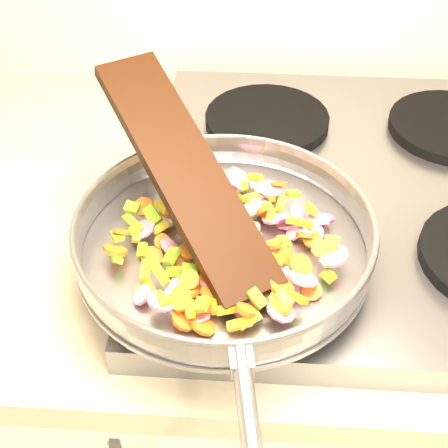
{
  "coord_description": "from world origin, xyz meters",
  "views": [
    {
      "loc": [
        -0.85,
        0.99,
        1.47
      ],
      "look_at": [
        -0.89,
        1.51,
        1.0
      ],
      "focal_mm": 50.0,
      "sensor_mm": 36.0,
      "label": 1
    }
  ],
  "objects": [
    {
      "name": "cooktop",
      "position": [
        -0.7,
        1.67,
        0.92
      ],
      "size": [
        0.6,
        0.6,
        0.04
      ],
      "primitive_type": "cube",
      "color": "#939399",
      "rests_on": "counter_top"
    },
    {
      "name": "grate_fl",
      "position": [
        -0.84,
        1.52,
        0.95
      ],
      "size": [
        0.19,
        0.19,
        0.02
      ],
      "primitive_type": "cylinder",
      "color": "black",
      "rests_on": "cooktop"
    },
    {
      "name": "grate_bl",
      "position": [
        -0.84,
        1.81,
        0.95
      ],
      "size": [
        0.19,
        0.19,
        0.02
      ],
      "primitive_type": "cylinder",
      "color": "black",
      "rests_on": "cooktop"
    },
    {
      "name": "saute_pan",
      "position": [
        -0.89,
        1.5,
        0.98
      ],
      "size": [
        0.38,
        0.55,
        0.05
      ],
      "rotation": [
        0.0,
        0.0,
        0.15
      ],
      "color": "#9E9EA5",
      "rests_on": "grate_fl"
    },
    {
      "name": "vegetable_heap",
      "position": [
        -0.88,
        1.5,
        0.98
      ],
      "size": [
        0.28,
        0.28,
        0.05
      ],
      "color": "yellow",
      "rests_on": "saute_pan"
    },
    {
      "name": "wooden_spatula",
      "position": [
        -0.93,
        1.55,
        1.04
      ],
      "size": [
        0.24,
        0.31,
        0.14
      ],
      "primitive_type": "cube",
      "rotation": [
        0.0,
        -0.37,
        2.16
      ],
      "color": "black",
      "rests_on": "saute_pan"
    }
  ]
}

